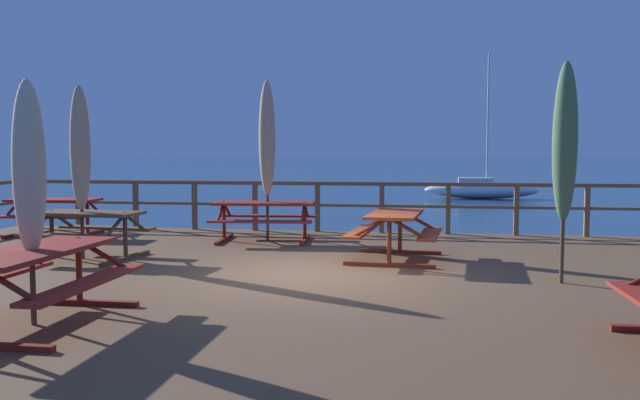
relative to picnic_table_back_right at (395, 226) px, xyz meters
name	(u,v)px	position (x,y,z in m)	size (l,w,h in m)	color
ground_plane	(312,328)	(-1.12, -1.41, -1.33)	(600.00, 600.00, 0.00)	navy
wooden_deck	(312,301)	(-1.12, -1.41, -0.94)	(15.68, 10.16, 0.78)	brown
railing_waterside_far	(349,198)	(-1.12, 3.52, 0.18)	(15.48, 0.10, 1.09)	brown
picnic_table_back_right	(395,226)	(0.00, 0.00, 0.00)	(1.54, 1.83, 0.78)	#993819
picnic_table_mid_right	(88,225)	(-4.95, -0.63, 0.00)	(1.84, 1.55, 0.78)	brown
picnic_table_mid_left	(35,269)	(-3.41, -4.52, 0.01)	(1.41, 2.05, 0.78)	maroon
picnic_table_back_left	(264,212)	(-2.60, 1.84, 0.01)	(2.06, 1.56, 0.78)	maroon
picnic_table_front_right	(54,209)	(-7.11, 2.00, 0.00)	(1.87, 1.49, 0.78)	maroon
patio_umbrella_tall_back_right	(565,143)	(2.25, -1.55, 1.30)	(0.32, 0.32, 2.91)	#4C3828
patio_umbrella_short_front	(80,149)	(-5.02, -0.67, 1.23)	(0.32, 0.32, 2.80)	#4C3828
patio_umbrella_tall_back_left	(29,170)	(-3.43, -4.54, 1.01)	(0.32, 0.32, 2.46)	#4C3828
patio_umbrella_tall_mid_left	(267,139)	(-2.55, 1.91, 1.43)	(0.32, 0.32, 3.12)	#4C3828
sailboat_distant	(480,189)	(3.60, 25.65, -0.82)	(6.04, 1.83, 7.72)	silver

